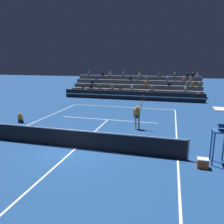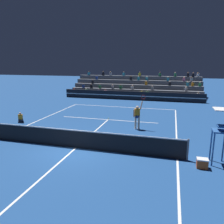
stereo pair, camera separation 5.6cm
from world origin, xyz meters
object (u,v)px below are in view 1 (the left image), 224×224
Objects in this scene: tennis_player at (137,116)px; tennis_ball at (108,118)px; umpire_chair at (222,129)px; equipment_cooler at (203,163)px; ball_kid_courtside at (20,119)px.

tennis_ball is (-2.82, 2.28, -0.96)m from tennis_player.
umpire_chair is 5.34× the size of equipment_cooler.
umpire_chair is 3.16× the size of ball_kid_courtside.
umpire_chair is 39.26× the size of tennis_ball.
equipment_cooler is (13.06, -4.38, -0.10)m from ball_kid_courtside.
ball_kid_courtside is 9.31m from tennis_player.
equipment_cooler is (-0.77, -0.66, -1.49)m from umpire_chair.
equipment_cooler is at bearing -18.52° from ball_kid_courtside.
tennis_ball is at bearing 25.08° from ball_kid_courtside.
tennis_ball is (6.44, 3.01, -0.30)m from ball_kid_courtside.
ball_kid_courtside is 12.43× the size of tennis_ball.
ball_kid_courtside is 0.34× the size of tennis_player.
equipment_cooler reaches higher than tennis_ball.
tennis_ball is at bearing 140.98° from tennis_player.
tennis_player is 5.01× the size of equipment_cooler.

